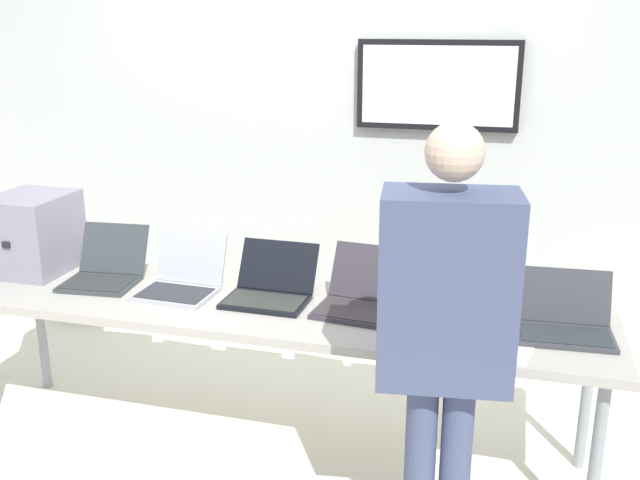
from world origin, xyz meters
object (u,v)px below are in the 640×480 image
(coffee_mug, at_px, (425,335))
(laptop_station_0, at_px, (105,270))
(laptop_station_5, at_px, (564,320))
(person, at_px, (445,322))
(laptop_station_4, at_px, (453,306))
(laptop_station_2, at_px, (270,288))
(equipment_box, at_px, (33,233))
(laptop_station_3, at_px, (358,296))
(laptop_station_1, at_px, (182,280))
(workbench, at_px, (268,313))

(coffee_mug, bearing_deg, laptop_station_0, 168.97)
(laptop_station_5, height_order, person, person)
(laptop_station_4, bearing_deg, person, -87.68)
(laptop_station_0, distance_m, laptop_station_5, 2.14)
(laptop_station_2, relative_size, laptop_station_5, 0.95)
(equipment_box, distance_m, laptop_station_4, 2.12)
(equipment_box, height_order, laptop_station_4, equipment_box)
(equipment_box, distance_m, laptop_station_2, 1.29)
(person, bearing_deg, laptop_station_3, 123.24)
(laptop_station_2, height_order, laptop_station_4, laptop_station_4)
(laptop_station_3, height_order, coffee_mug, laptop_station_3)
(laptop_station_1, relative_size, laptop_station_5, 0.91)
(person, bearing_deg, laptop_station_0, 158.22)
(laptop_station_5, distance_m, coffee_mug, 0.60)
(laptop_station_1, height_order, coffee_mug, laptop_station_1)
(laptop_station_0, relative_size, laptop_station_5, 1.01)
(workbench, xyz_separation_m, laptop_station_0, (-0.86, 0.06, 0.11))
(workbench, distance_m, laptop_station_5, 1.28)
(laptop_station_3, xyz_separation_m, laptop_station_5, (0.87, -0.04, -0.00))
(workbench, bearing_deg, laptop_station_5, 0.99)
(laptop_station_0, xyz_separation_m, laptop_station_4, (1.68, -0.02, 0.00))
(equipment_box, height_order, coffee_mug, equipment_box)
(laptop_station_1, bearing_deg, person, -27.03)
(laptop_station_0, relative_size, laptop_station_4, 1.02)
(workbench, bearing_deg, laptop_station_3, 8.24)
(equipment_box, distance_m, person, 2.27)
(laptop_station_2, xyz_separation_m, laptop_station_3, (0.41, -0.00, 0.00))
(equipment_box, height_order, laptop_station_3, equipment_box)
(laptop_station_4, bearing_deg, laptop_station_0, 179.22)
(laptop_station_5, xyz_separation_m, person, (-0.42, -0.64, 0.21))
(laptop_station_1, height_order, laptop_station_5, laptop_station_1)
(workbench, distance_m, laptop_station_4, 0.83)
(workbench, distance_m, laptop_station_1, 0.45)
(laptop_station_4, relative_size, laptop_station_5, 1.00)
(laptop_station_4, bearing_deg, laptop_station_2, 178.70)
(laptop_station_5, bearing_deg, workbench, -179.01)
(laptop_station_4, bearing_deg, laptop_station_1, -179.78)
(laptop_station_4, xyz_separation_m, person, (0.03, -0.66, 0.21))
(laptop_station_1, xyz_separation_m, laptop_station_4, (1.26, 0.00, 0.00))
(laptop_station_4, distance_m, person, 0.69)
(laptop_station_4, bearing_deg, coffee_mug, -105.61)
(equipment_box, relative_size, laptop_station_1, 1.14)
(laptop_station_3, height_order, laptop_station_5, laptop_station_3)
(laptop_station_3, xyz_separation_m, laptop_station_4, (0.42, -0.02, 0.00))
(coffee_mug, bearing_deg, laptop_station_4, 74.39)
(laptop_station_5, bearing_deg, coffee_mug, -152.96)
(laptop_station_0, xyz_separation_m, laptop_station_5, (2.14, -0.04, -0.00))
(laptop_station_0, bearing_deg, laptop_station_3, -0.19)
(equipment_box, xyz_separation_m, laptop_station_4, (2.11, -0.08, -0.14))
(laptop_station_5, distance_m, person, 0.80)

